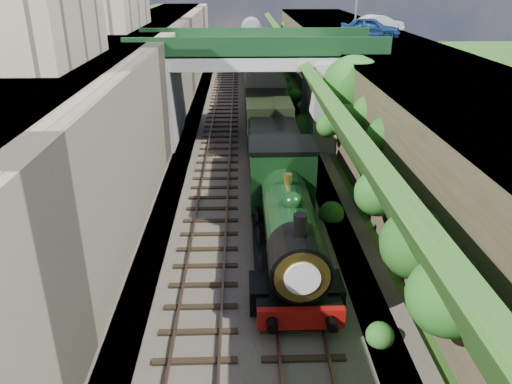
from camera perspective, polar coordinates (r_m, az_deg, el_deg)
trackbed at (r=31.24m, az=-0.68°, el=3.89°), size 10.00×90.00×0.20m
retaining_wall at (r=30.67m, az=-11.19°, el=9.71°), size 1.00×90.00×7.00m
street_plateau_left at (r=31.42m, az=-17.59°, el=9.39°), size 6.00×90.00×7.00m
street_plateau_right at (r=31.99m, az=16.79°, el=9.03°), size 8.00×90.00×6.25m
embankment_slope at (r=30.55m, az=8.78°, el=8.30°), size 4.49×90.00×6.36m
track_left at (r=31.22m, az=-4.36°, el=4.10°), size 2.50×90.00×0.20m
track_right at (r=31.24m, az=1.53°, el=4.17°), size 2.50×90.00×0.20m
road_bridge at (r=34.09m, az=0.77°, el=12.49°), size 16.00×6.40×7.25m
building_near at (r=25.12m, az=-23.89°, el=18.02°), size 4.00×8.00×4.00m
tree at (r=29.38m, az=11.18°, el=11.41°), size 3.60×3.80×6.60m
car_blue at (r=40.09m, az=12.92°, el=17.82°), size 4.72×2.95×1.50m
car_silver at (r=44.61m, az=13.85°, el=18.18°), size 4.41×2.80×1.37m
locomotive at (r=19.48m, az=3.59°, el=-3.05°), size 3.10×10.22×3.83m
tender at (r=26.34m, az=2.14°, el=3.59°), size 2.70×6.00×3.05m
coach_front at (r=38.31m, az=0.88°, el=10.63°), size 2.90×18.00×3.70m
coach_middle at (r=56.78m, az=-0.03°, el=14.86°), size 2.90×18.00×3.70m
coach_rear at (r=75.41m, az=-0.50°, el=17.00°), size 2.90×18.00×3.70m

